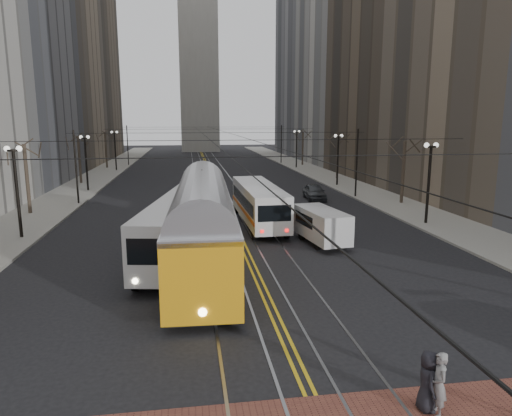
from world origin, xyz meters
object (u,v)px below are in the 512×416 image
object	(u,v)px
transit_bus	(183,228)
rear_bus	(259,205)
streetcar	(203,232)
sedan_grey	(314,192)
cargo_van	(321,227)
pedestrian_a	(427,381)
pedestrian_b	(439,384)

from	to	relation	value
transit_bus	rear_bus	size ratio (longest dim) A/B	1.17
streetcar	rear_bus	distance (m)	10.14
rear_bus	sedan_grey	distance (m)	11.89
cargo_van	sedan_grey	bearing A→B (deg)	67.66
transit_bus	pedestrian_a	bearing A→B (deg)	-56.99
pedestrian_a	cargo_van	bearing A→B (deg)	6.90
rear_bus	pedestrian_b	bearing A→B (deg)	-88.27
sedan_grey	cargo_van	bearing A→B (deg)	-100.54
cargo_van	pedestrian_a	bearing A→B (deg)	-105.08
pedestrian_b	cargo_van	bearing A→B (deg)	-176.04
transit_bus	cargo_van	distance (m)	8.39
transit_bus	streetcar	bearing A→B (deg)	-52.78
pedestrian_a	transit_bus	bearing A→B (deg)	36.99
streetcar	pedestrian_b	xyz separation A→B (m)	(5.44, -13.00, -0.97)
transit_bus	sedan_grey	bearing A→B (deg)	64.10
pedestrian_b	rear_bus	bearing A→B (deg)	-166.79
cargo_van	pedestrian_b	xyz separation A→B (m)	(-1.80, -16.37, -0.20)
streetcar	cargo_van	bearing A→B (deg)	27.21
sedan_grey	pedestrian_b	size ratio (longest dim) A/B	2.52
streetcar	rear_bus	size ratio (longest dim) A/B	1.42
sedan_grey	pedestrian_b	distance (m)	32.38
rear_bus	cargo_van	distance (m)	6.53
streetcar	pedestrian_b	distance (m)	14.13
transit_bus	streetcar	size ratio (longest dim) A/B	0.82
streetcar	pedestrian_b	bearing A→B (deg)	-65.08
sedan_grey	pedestrian_a	size ratio (longest dim) A/B	2.64
transit_bus	rear_bus	bearing A→B (deg)	63.56
rear_bus	pedestrian_a	world-z (taller)	rear_bus
transit_bus	cargo_van	xyz separation A→B (m)	(8.25, 1.41, -0.54)
streetcar	pedestrian_a	bearing A→B (deg)	-65.28
rear_bus	sedan_grey	size ratio (longest dim) A/B	2.57
pedestrian_a	sedan_grey	bearing A→B (deg)	3.30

